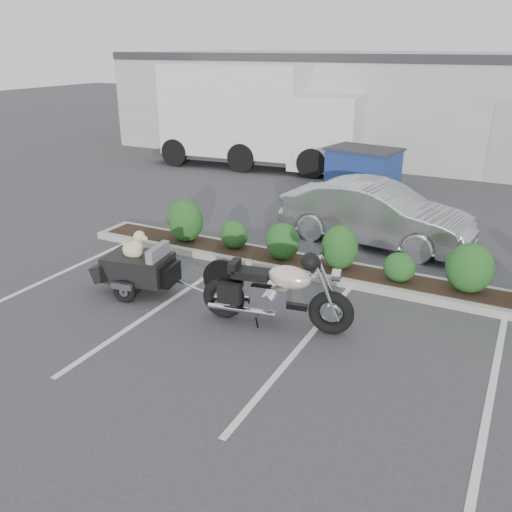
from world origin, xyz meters
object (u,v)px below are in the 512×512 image
at_px(dumpster, 363,170).
at_px(delivery_truck, 260,119).
at_px(motorcycle, 275,293).
at_px(sedan, 376,214).
at_px(pet_trailer, 138,266).

relative_size(dumpster, delivery_truck, 0.28).
bearing_deg(motorcycle, dumpster, 88.76).
distance_m(motorcycle, dumpster, 9.09).
bearing_deg(delivery_truck, sedan, -51.29).
bearing_deg(pet_trailer, motorcycle, -9.75).
bearing_deg(delivery_truck, motorcycle, -67.14).
relative_size(pet_trailer, dumpster, 0.89).
height_order(pet_trailer, sedan, sedan).
relative_size(motorcycle, dumpster, 1.10).
xyz_separation_m(pet_trailer, dumpster, (1.51, 8.98, 0.19)).
distance_m(pet_trailer, dumpster, 9.10).
height_order(motorcycle, delivery_truck, delivery_truck).
bearing_deg(sedan, dumpster, 26.54).
xyz_separation_m(pet_trailer, sedan, (3.14, 4.58, 0.20)).
bearing_deg(delivery_truck, pet_trailer, -79.42).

